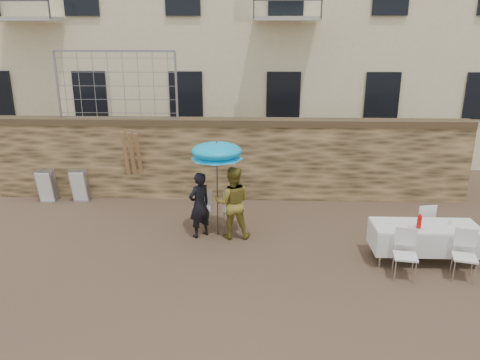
{
  "coord_description": "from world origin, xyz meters",
  "views": [
    {
      "loc": [
        0.77,
        -7.49,
        4.49
      ],
      "look_at": [
        0.4,
        2.2,
        1.4
      ],
      "focal_mm": 35.0,
      "sensor_mm": 36.0,
      "label": 1
    }
  ],
  "objects_px": {
    "banquet_table": "(426,227)",
    "chair_stack_right": "(82,184)",
    "couple_chair_left": "(203,208)",
    "umbrella": "(217,154)",
    "couple_chair_right": "(232,208)",
    "soda_bottle": "(419,222)",
    "table_chair_front_right": "(465,256)",
    "woman_dress": "(233,203)",
    "chair_stack_left": "(50,184)",
    "table_chair_back": "(421,223)",
    "man_suit": "(199,205)",
    "table_chair_front_left": "(406,255)"
  },
  "relations": [
    {
      "from": "couple_chair_left",
      "to": "chair_stack_left",
      "type": "bearing_deg",
      "value": -38.71
    },
    {
      "from": "table_chair_front_right",
      "to": "chair_stack_right",
      "type": "xyz_separation_m",
      "value": [
        -8.76,
        4.05,
        -0.02
      ]
    },
    {
      "from": "man_suit",
      "to": "table_chair_front_right",
      "type": "height_order",
      "value": "man_suit"
    },
    {
      "from": "table_chair_front_right",
      "to": "chair_stack_right",
      "type": "relative_size",
      "value": 1.04
    },
    {
      "from": "soda_bottle",
      "to": "table_chair_front_right",
      "type": "xyz_separation_m",
      "value": [
        0.7,
        -0.6,
        -0.43
      ]
    },
    {
      "from": "woman_dress",
      "to": "table_chair_front_right",
      "type": "relative_size",
      "value": 1.73
    },
    {
      "from": "man_suit",
      "to": "table_chair_front_left",
      "type": "bearing_deg",
      "value": 114.0
    },
    {
      "from": "couple_chair_right",
      "to": "banquet_table",
      "type": "relative_size",
      "value": 0.46
    },
    {
      "from": "soda_bottle",
      "to": "chair_stack_left",
      "type": "bearing_deg",
      "value": 158.92
    },
    {
      "from": "couple_chair_left",
      "to": "chair_stack_left",
      "type": "xyz_separation_m",
      "value": [
        -4.46,
        1.75,
        -0.02
      ]
    },
    {
      "from": "banquet_table",
      "to": "table_chair_back",
      "type": "xyz_separation_m",
      "value": [
        0.2,
        0.8,
        -0.25
      ]
    },
    {
      "from": "couple_chair_right",
      "to": "chair_stack_left",
      "type": "xyz_separation_m",
      "value": [
        -5.16,
        1.75,
        -0.02
      ]
    },
    {
      "from": "man_suit",
      "to": "soda_bottle",
      "type": "relative_size",
      "value": 5.85
    },
    {
      "from": "chair_stack_left",
      "to": "chair_stack_right",
      "type": "distance_m",
      "value": 0.9
    },
    {
      "from": "umbrella",
      "to": "couple_chair_right",
      "type": "xyz_separation_m",
      "value": [
        0.3,
        0.45,
        -1.45
      ]
    },
    {
      "from": "table_chair_front_right",
      "to": "table_chair_back",
      "type": "relative_size",
      "value": 1.0
    },
    {
      "from": "woman_dress",
      "to": "soda_bottle",
      "type": "relative_size",
      "value": 6.38
    },
    {
      "from": "man_suit",
      "to": "chair_stack_right",
      "type": "distance_m",
      "value": 4.25
    },
    {
      "from": "table_chair_front_right",
      "to": "soda_bottle",
      "type": "bearing_deg",
      "value": 153.53
    },
    {
      "from": "chair_stack_left",
      "to": "table_chair_front_left",
      "type": "bearing_deg",
      "value": -25.34
    },
    {
      "from": "soda_bottle",
      "to": "table_chair_front_right",
      "type": "bearing_deg",
      "value": -40.6
    },
    {
      "from": "man_suit",
      "to": "woman_dress",
      "type": "distance_m",
      "value": 0.75
    },
    {
      "from": "couple_chair_right",
      "to": "couple_chair_left",
      "type": "bearing_deg",
      "value": -2.82
    },
    {
      "from": "table_chair_front_right",
      "to": "table_chair_back",
      "type": "height_order",
      "value": "same"
    },
    {
      "from": "couple_chair_right",
      "to": "table_chair_back",
      "type": "bearing_deg",
      "value": 166.97
    },
    {
      "from": "couple_chair_right",
      "to": "chair_stack_left",
      "type": "distance_m",
      "value": 5.45
    },
    {
      "from": "couple_chair_left",
      "to": "umbrella",
      "type": "bearing_deg",
      "value": 114.31
    },
    {
      "from": "chair_stack_right",
      "to": "umbrella",
      "type": "bearing_deg",
      "value": -29.01
    },
    {
      "from": "table_chair_front_right",
      "to": "chair_stack_left",
      "type": "relative_size",
      "value": 1.04
    },
    {
      "from": "banquet_table",
      "to": "chair_stack_right",
      "type": "bearing_deg",
      "value": 158.2
    },
    {
      "from": "banquet_table",
      "to": "chair_stack_right",
      "type": "height_order",
      "value": "chair_stack_right"
    },
    {
      "from": "couple_chair_right",
      "to": "chair_stack_left",
      "type": "relative_size",
      "value": 1.04
    },
    {
      "from": "table_chair_front_right",
      "to": "umbrella",
      "type": "bearing_deg",
      "value": 172.99
    },
    {
      "from": "banquet_table",
      "to": "soda_bottle",
      "type": "height_order",
      "value": "soda_bottle"
    },
    {
      "from": "couple_chair_left",
      "to": "couple_chair_right",
      "type": "relative_size",
      "value": 1.0
    },
    {
      "from": "couple_chair_left",
      "to": "couple_chair_right",
      "type": "bearing_deg",
      "value": 162.68
    },
    {
      "from": "woman_dress",
      "to": "couple_chair_right",
      "type": "height_order",
      "value": "woman_dress"
    },
    {
      "from": "chair_stack_left",
      "to": "table_chair_front_right",
      "type": "bearing_deg",
      "value": -22.76
    },
    {
      "from": "woman_dress",
      "to": "chair_stack_right",
      "type": "distance_m",
      "value": 4.9
    },
    {
      "from": "couple_chair_right",
      "to": "soda_bottle",
      "type": "height_order",
      "value": "soda_bottle"
    },
    {
      "from": "man_suit",
      "to": "banquet_table",
      "type": "bearing_deg",
      "value": 125.11
    },
    {
      "from": "table_chair_front_left",
      "to": "couple_chair_left",
      "type": "bearing_deg",
      "value": 159.66
    },
    {
      "from": "woman_dress",
      "to": "chair_stack_right",
      "type": "bearing_deg",
      "value": -30.6
    },
    {
      "from": "banquet_table",
      "to": "table_chair_front_left",
      "type": "xyz_separation_m",
      "value": [
        -0.6,
        -0.75,
        -0.25
      ]
    },
    {
      "from": "table_chair_front_left",
      "to": "table_chair_front_right",
      "type": "xyz_separation_m",
      "value": [
        1.1,
        0.0,
        0.0
      ]
    },
    {
      "from": "man_suit",
      "to": "table_chair_back",
      "type": "distance_m",
      "value": 4.91
    },
    {
      "from": "man_suit",
      "to": "couple_chair_left",
      "type": "height_order",
      "value": "man_suit"
    },
    {
      "from": "soda_bottle",
      "to": "banquet_table",
      "type": "bearing_deg",
      "value": 36.87
    },
    {
      "from": "man_suit",
      "to": "couple_chair_right",
      "type": "xyz_separation_m",
      "value": [
        0.7,
        0.55,
        -0.28
      ]
    },
    {
      "from": "man_suit",
      "to": "couple_chair_right",
      "type": "relative_size",
      "value": 1.59
    }
  ]
}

